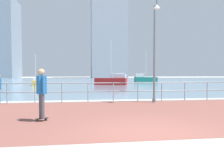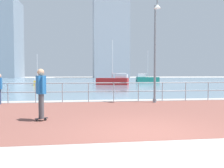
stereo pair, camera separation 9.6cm
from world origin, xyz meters
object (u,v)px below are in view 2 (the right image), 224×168
lamppost (156,43)px  sailboat_blue (147,79)px  sailboat_yellow (113,81)px  sailboat_navy (37,82)px  skateboarder (41,90)px

lamppost → sailboat_blue: 33.33m
sailboat_yellow → lamppost: bearing=-91.3°
sailboat_navy → sailboat_blue: bearing=30.6°
lamppost → sailboat_navy: size_ratio=1.32×
lamppost → sailboat_navy: lamppost is taller
sailboat_yellow → sailboat_navy: 10.81m
lamppost → sailboat_blue: (8.85, 32.03, -2.58)m
sailboat_yellow → sailboat_navy: sailboat_yellow is taller
sailboat_blue → sailboat_navy: size_ratio=1.46×
lamppost → skateboarder: bearing=-142.5°
lamppost → sailboat_navy: bearing=116.6°
sailboat_blue → sailboat_navy: 22.32m
skateboarder → lamppost: bearing=37.5°
skateboarder → sailboat_navy: 25.16m
sailboat_blue → sailboat_navy: bearing=-149.4°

